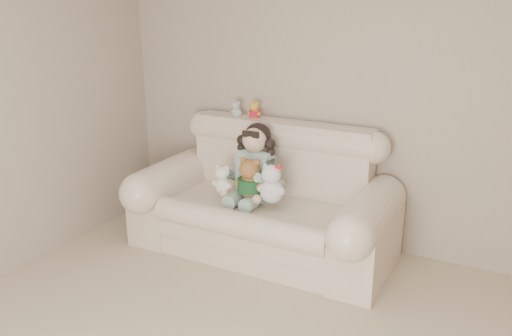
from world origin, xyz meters
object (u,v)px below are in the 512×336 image
object	(u,v)px
sofa	(262,192)
cream_teddy	(223,177)
white_cat	(272,179)
seated_child	(255,161)
brown_teddy	(250,175)

from	to	relation	value
sofa	cream_teddy	world-z (taller)	sofa
sofa	white_cat	xyz separation A→B (m)	(0.15, -0.12, 0.17)
sofa	seated_child	xyz separation A→B (m)	(-0.10, 0.08, 0.22)
sofa	seated_child	world-z (taller)	seated_child
seated_child	brown_teddy	xyz separation A→B (m)	(0.05, -0.20, -0.05)
brown_teddy	white_cat	xyz separation A→B (m)	(0.19, -0.00, -0.01)
white_cat	cream_teddy	xyz separation A→B (m)	(-0.43, -0.02, -0.04)
seated_child	cream_teddy	xyz separation A→B (m)	(-0.18, -0.22, -0.10)
brown_teddy	white_cat	bearing A→B (deg)	18.63
brown_teddy	cream_teddy	distance (m)	0.24
seated_child	white_cat	xyz separation A→B (m)	(0.25, -0.20, -0.05)
sofa	seated_child	distance (m)	0.26
seated_child	brown_teddy	bearing A→B (deg)	-66.07
sofa	brown_teddy	bearing A→B (deg)	-111.37
brown_teddy	cream_teddy	bearing A→B (deg)	-155.32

